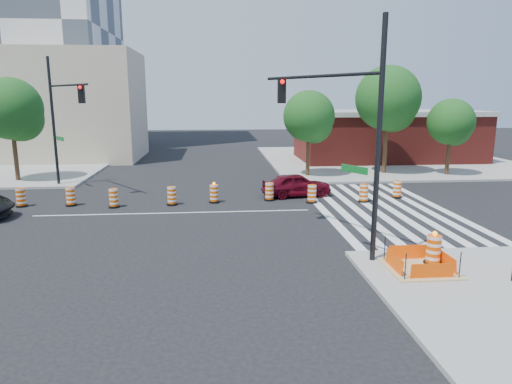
{
  "coord_description": "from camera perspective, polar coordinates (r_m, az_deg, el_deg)",
  "views": [
    {
      "loc": [
        2.2,
        -23.0,
        5.87
      ],
      "look_at": [
        4.09,
        -1.78,
        1.4
      ],
      "focal_mm": 32.0,
      "sensor_mm": 36.0,
      "label": 1
    }
  ],
  "objects": [
    {
      "name": "tree_north_c",
      "position": [
        33.63,
        6.67,
        9.01
      ],
      "size": [
        3.72,
        3.72,
        6.33
      ],
      "color": "#382314",
      "rests_on": "ground"
    },
    {
      "name": "median_drum_8",
      "position": [
        26.47,
        13.32,
        -0.22
      ],
      "size": [
        0.6,
        0.6,
        1.02
      ],
      "color": "black",
      "rests_on": "ground"
    },
    {
      "name": "red_coupe",
      "position": [
        27.35,
        5.09,
        0.91
      ],
      "size": [
        4.31,
        2.26,
        1.4
      ],
      "primitive_type": "imported",
      "rotation": [
        0.0,
        0.0,
        1.73
      ],
      "color": "#520714",
      "rests_on": "ground"
    },
    {
      "name": "sidewalk_ne",
      "position": [
        44.32,
        15.89,
        3.89
      ],
      "size": [
        22.0,
        22.0,
        0.15
      ],
      "primitive_type": "cube",
      "color": "gray",
      "rests_on": "ground"
    },
    {
      "name": "median_drum_7",
      "position": [
        25.76,
        7.0,
        -0.32
      ],
      "size": [
        0.6,
        0.6,
        1.02
      ],
      "color": "black",
      "rests_on": "ground"
    },
    {
      "name": "signal_pole_nw",
      "position": [
        31.13,
        -23.16,
        9.38
      ],
      "size": [
        3.78,
        5.11,
        8.22
      ],
      "rotation": [
        0.0,
        0.0,
        -0.94
      ],
      "color": "black",
      "rests_on": "ground"
    },
    {
      "name": "median_drum_1",
      "position": [
        27.77,
        -27.31,
        -0.68
      ],
      "size": [
        0.6,
        0.6,
        1.02
      ],
      "color": "black",
      "rests_on": "ground"
    },
    {
      "name": "median_drum_6",
      "position": [
        26.19,
        1.69,
        -0.03
      ],
      "size": [
        0.6,
        0.6,
        1.02
      ],
      "color": "black",
      "rests_on": "ground"
    },
    {
      "name": "median_drum_9",
      "position": [
        28.11,
        17.24,
        0.26
      ],
      "size": [
        0.6,
        0.6,
        1.02
      ],
      "color": "black",
      "rests_on": "ground"
    },
    {
      "name": "tree_north_b",
      "position": [
        35.55,
        -28.22,
        8.76
      ],
      "size": [
        4.21,
        4.21,
        7.16
      ],
      "color": "#382314",
      "rests_on": "ground"
    },
    {
      "name": "median_drum_5",
      "position": [
        25.74,
        -5.25,
        -0.26
      ],
      "size": [
        0.6,
        0.6,
        1.18
      ],
      "color": "black",
      "rests_on": "ground"
    },
    {
      "name": "median_drum_2",
      "position": [
        26.87,
        -22.15,
        -0.61
      ],
      "size": [
        0.6,
        0.6,
        1.02
      ],
      "color": "black",
      "rests_on": "ground"
    },
    {
      "name": "beige_midrise",
      "position": [
        47.2,
        -22.95,
        9.88
      ],
      "size": [
        14.0,
        10.0,
        10.0
      ],
      "primitive_type": "cube",
      "color": "#BCAB8F",
      "rests_on": "ground"
    },
    {
      "name": "median_drum_4",
      "position": [
        25.49,
        -10.47,
        -0.56
      ],
      "size": [
        0.6,
        0.6,
        1.02
      ],
      "color": "black",
      "rests_on": "ground"
    },
    {
      "name": "tree_north_d",
      "position": [
        35.9,
        16.2,
        10.76
      ],
      "size": [
        4.79,
        4.79,
        8.15
      ],
      "color": "#382314",
      "rests_on": "ground"
    },
    {
      "name": "median_drum_3",
      "position": [
        25.68,
        -17.35,
        -0.81
      ],
      "size": [
        0.6,
        0.6,
        1.02
      ],
      "color": "black",
      "rests_on": "ground"
    },
    {
      "name": "lane_centerline",
      "position": [
        23.84,
        -10.22,
        -2.58
      ],
      "size": [
        14.0,
        0.12,
        0.01
      ],
      "primitive_type": "cube",
      "color": "silver",
      "rests_on": "ground"
    },
    {
      "name": "ground",
      "position": [
        23.84,
        -10.22,
        -2.59
      ],
      "size": [
        120.0,
        120.0,
        0.0
      ],
      "primitive_type": "plane",
      "color": "black",
      "rests_on": "ground"
    },
    {
      "name": "pit_drum",
      "position": [
        17.0,
        21.3,
        -6.87
      ],
      "size": [
        0.62,
        0.62,
        1.21
      ],
      "color": "black",
      "rests_on": "ground"
    },
    {
      "name": "tree_north_e",
      "position": [
        36.72,
        23.2,
        7.76
      ],
      "size": [
        3.38,
        3.38,
        5.74
      ],
      "color": "#382314",
      "rests_on": "ground"
    },
    {
      "name": "crosswalk_east",
      "position": [
        25.3,
        15.32,
        -1.98
      ],
      "size": [
        6.75,
        13.5,
        0.01
      ],
      "color": "silver",
      "rests_on": "ground"
    },
    {
      "name": "brick_storefront",
      "position": [
        44.09,
        16.06,
        6.78
      ],
      "size": [
        16.5,
        8.5,
        4.6
      ],
      "color": "maroon",
      "rests_on": "ground"
    },
    {
      "name": "excavation_pit",
      "position": [
        16.56,
        19.77,
        -8.82
      ],
      "size": [
        2.2,
        2.2,
        0.9
      ],
      "color": "tan",
      "rests_on": "ground"
    },
    {
      "name": "signal_pole_se",
      "position": [
        17.21,
        10.7,
        9.16
      ],
      "size": [
        3.29,
        5.56,
        8.37
      ],
      "rotation": [
        0.0,
        0.0,
        2.1
      ],
      "color": "black",
      "rests_on": "ground"
    }
  ]
}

